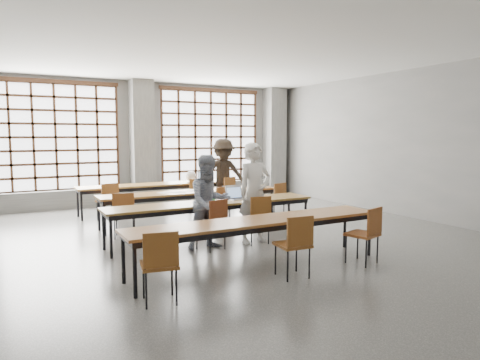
% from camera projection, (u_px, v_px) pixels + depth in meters
% --- Properties ---
extents(floor, '(11.00, 11.00, 0.00)m').
position_uv_depth(floor, '(224.00, 243.00, 7.80)').
color(floor, '#4C4C4A').
rests_on(floor, ground).
extents(ceiling, '(11.00, 11.00, 0.00)m').
position_uv_depth(ceiling, '(223.00, 46.00, 7.43)').
color(ceiling, silver).
rests_on(ceiling, floor).
extents(wall_back, '(10.00, 0.00, 10.00)m').
position_uv_depth(wall_back, '(139.00, 142.00, 12.41)').
color(wall_back, '#61625F').
rests_on(wall_back, floor).
extents(wall_right, '(0.00, 11.00, 11.00)m').
position_uv_depth(wall_right, '(415.00, 144.00, 10.00)').
color(wall_right, '#61625F').
rests_on(wall_right, floor).
extents(column_mid, '(0.60, 0.55, 3.50)m').
position_uv_depth(column_mid, '(142.00, 142.00, 12.17)').
color(column_mid, '#535351').
rests_on(column_mid, floor).
extents(column_right, '(0.60, 0.55, 3.50)m').
position_uv_depth(column_right, '(274.00, 141.00, 14.32)').
color(column_right, '#535351').
rests_on(column_right, floor).
extents(window_left, '(3.32, 0.12, 3.00)m').
position_uv_depth(window_left, '(56.00, 137.00, 11.26)').
color(window_left, white).
rests_on(window_left, wall_back).
extents(window_right, '(3.32, 0.12, 3.00)m').
position_uv_depth(window_right, '(211.00, 137.00, 13.40)').
color(window_right, white).
rests_on(window_right, wall_back).
extents(sill_ledge, '(9.80, 0.35, 0.50)m').
position_uv_depth(sill_ledge, '(142.00, 194.00, 12.40)').
color(sill_ledge, '#535351').
rests_on(sill_ledge, floor).
extents(desk_row_a, '(4.00, 0.70, 0.73)m').
position_uv_depth(desk_row_a, '(159.00, 186.00, 10.89)').
color(desk_row_a, brown).
rests_on(desk_row_a, floor).
extents(desk_row_b, '(4.00, 0.70, 0.73)m').
position_uv_depth(desk_row_b, '(191.00, 194.00, 9.40)').
color(desk_row_b, brown).
rests_on(desk_row_b, floor).
extents(desk_row_c, '(4.00, 0.70, 0.73)m').
position_uv_depth(desk_row_c, '(213.00, 205.00, 7.91)').
color(desk_row_c, brown).
rests_on(desk_row_c, floor).
extents(desk_row_d, '(4.00, 0.70, 0.73)m').
position_uv_depth(desk_row_d, '(259.00, 224.00, 6.25)').
color(desk_row_d, brown).
rests_on(desk_row_d, floor).
extents(chair_back_left, '(0.49, 0.49, 0.88)m').
position_uv_depth(chair_back_left, '(108.00, 198.00, 9.70)').
color(chair_back_left, brown).
rests_on(chair_back_left, floor).
extents(chair_back_mid, '(0.50, 0.51, 0.88)m').
position_uv_depth(chair_back_mid, '(197.00, 192.00, 10.73)').
color(chair_back_mid, brown).
rests_on(chair_back_mid, floor).
extents(chair_back_right, '(0.52, 0.53, 0.88)m').
position_uv_depth(chair_back_right, '(227.00, 190.00, 11.13)').
color(chair_back_right, brown).
rests_on(chair_back_right, floor).
extents(chair_mid_left, '(0.53, 0.53, 0.88)m').
position_uv_depth(chair_mid_left, '(124.00, 210.00, 8.10)').
color(chair_mid_left, maroon).
rests_on(chair_mid_left, floor).
extents(chair_mid_centre, '(0.49, 0.50, 0.88)m').
position_uv_depth(chair_mid_centre, '(221.00, 202.00, 9.07)').
color(chair_mid_centre, maroon).
rests_on(chair_mid_centre, floor).
extents(chair_mid_right, '(0.52, 0.52, 0.88)m').
position_uv_depth(chair_mid_right, '(276.00, 198.00, 9.74)').
color(chair_mid_right, brown).
rests_on(chair_mid_right, floor).
extents(chair_front_left, '(0.52, 0.53, 0.88)m').
position_uv_depth(chair_front_left, '(214.00, 219.00, 7.24)').
color(chair_front_left, '#672F14').
rests_on(chair_front_left, floor).
extents(chair_front_right, '(0.45, 0.46, 0.88)m').
position_uv_depth(chair_front_right, '(258.00, 215.00, 7.66)').
color(chair_front_right, brown).
rests_on(chair_front_right, floor).
extents(chair_near_left, '(0.49, 0.50, 0.88)m').
position_uv_depth(chair_near_left, '(160.00, 259.00, 4.90)').
color(chair_near_left, brown).
rests_on(chair_near_left, floor).
extents(chair_near_mid, '(0.46, 0.46, 0.88)m').
position_uv_depth(chair_near_mid, '(295.00, 240.00, 5.81)').
color(chair_near_mid, brown).
rests_on(chair_near_mid, floor).
extents(chair_near_right, '(0.52, 0.52, 0.88)m').
position_uv_depth(chair_near_right, '(367.00, 230.00, 6.45)').
color(chair_near_right, brown).
rests_on(chair_near_right, floor).
extents(student_male, '(0.69, 0.47, 1.82)m').
position_uv_depth(student_male, '(255.00, 193.00, 7.73)').
color(student_male, silver).
rests_on(student_male, floor).
extents(student_female, '(0.79, 0.62, 1.62)m').
position_uv_depth(student_female, '(209.00, 202.00, 7.31)').
color(student_female, '#182849').
rests_on(student_female, floor).
extents(student_back, '(1.35, 1.02, 1.86)m').
position_uv_depth(student_back, '(223.00, 174.00, 11.19)').
color(student_back, black).
rests_on(student_back, floor).
extents(laptop_front, '(0.39, 0.33, 0.26)m').
position_uv_depth(laptop_front, '(236.00, 196.00, 8.25)').
color(laptop_front, '#B2B1B6').
rests_on(laptop_front, desk_row_c).
extents(laptop_back, '(0.43, 0.39, 0.26)m').
position_uv_depth(laptop_back, '(205.00, 178.00, 11.61)').
color(laptop_back, '#B0B0B5').
rests_on(laptop_back, desk_row_a).
extents(mouse, '(0.10, 0.06, 0.04)m').
position_uv_depth(mouse, '(257.00, 197.00, 8.34)').
color(mouse, silver).
rests_on(mouse, desk_row_c).
extents(green_box, '(0.26, 0.12, 0.09)m').
position_uv_depth(green_box, '(209.00, 199.00, 7.94)').
color(green_box, green).
rests_on(green_box, desk_row_c).
extents(phone, '(0.13, 0.06, 0.01)m').
position_uv_depth(phone, '(224.00, 201.00, 7.90)').
color(phone, black).
rests_on(phone, desk_row_c).
extents(paper_sheet_a, '(0.36, 0.32, 0.00)m').
position_uv_depth(paper_sheet_a, '(164.00, 193.00, 9.15)').
color(paper_sheet_a, white).
rests_on(paper_sheet_a, desk_row_b).
extents(paper_sheet_b, '(0.31, 0.22, 0.00)m').
position_uv_depth(paper_sheet_b, '(179.00, 192.00, 9.21)').
color(paper_sheet_b, silver).
rests_on(paper_sheet_b, desk_row_b).
extents(paper_sheet_c, '(0.35, 0.30, 0.00)m').
position_uv_depth(paper_sheet_c, '(195.00, 191.00, 9.44)').
color(paper_sheet_c, silver).
rests_on(paper_sheet_c, desk_row_b).
extents(backpack, '(0.37, 0.29, 0.40)m').
position_uv_depth(backpack, '(253.00, 178.00, 10.18)').
color(backpack, black).
rests_on(backpack, desk_row_b).
extents(plastic_bag, '(0.30, 0.27, 0.29)m').
position_uv_depth(plastic_bag, '(191.00, 176.00, 11.34)').
color(plastic_bag, white).
rests_on(plastic_bag, desk_row_a).
extents(red_pouch, '(0.21, 0.14, 0.06)m').
position_uv_depth(red_pouch, '(159.00, 261.00, 4.98)').
color(red_pouch, '#AE2F15').
rests_on(red_pouch, chair_near_left).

